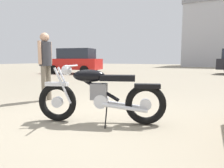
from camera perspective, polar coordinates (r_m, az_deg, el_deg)
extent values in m
plane|color=gray|center=(3.61, -7.21, -9.58)|extent=(80.00, 80.00, 0.00)
torus|color=black|center=(3.51, -14.97, -4.86)|extent=(0.64, 0.33, 0.64)
cylinder|color=silver|center=(3.51, -14.97, -4.86)|extent=(0.20, 0.14, 0.18)
torus|color=black|center=(3.25, 9.35, -5.63)|extent=(0.64, 0.33, 0.64)
cylinder|color=silver|center=(3.25, 9.35, -5.63)|extent=(0.20, 0.14, 0.18)
cube|color=silver|center=(3.46, -15.13, 0.01)|extent=(0.38, 0.25, 0.06)
cube|color=black|center=(3.20, 9.80, -0.57)|extent=(0.42, 0.26, 0.07)
cylinder|color=silver|center=(3.35, -13.61, -0.46)|extent=(0.28, 0.13, 0.58)
cylinder|color=silver|center=(3.48, -12.73, -0.15)|extent=(0.28, 0.13, 0.58)
sphere|color=silver|center=(3.38, -12.54, 3.78)|extent=(0.17, 0.17, 0.17)
cylinder|color=silver|center=(3.35, -11.28, 4.99)|extent=(0.24, 0.59, 0.03)
cylinder|color=black|center=(3.27, -4.42, -0.89)|extent=(0.73, 0.32, 0.47)
ellipsoid|color=black|center=(3.28, -6.44, 2.30)|extent=(0.56, 0.39, 0.20)
cube|color=black|center=(3.20, 1.60, 1.69)|extent=(0.58, 0.38, 0.09)
cube|color=slate|center=(3.27, -3.65, -2.09)|extent=(0.31, 0.26, 0.26)
cylinder|color=silver|center=(3.29, -2.95, -4.68)|extent=(0.28, 0.26, 0.22)
cylinder|color=silver|center=(3.17, 3.56, -6.63)|extent=(0.68, 0.30, 0.14)
cylinder|color=silver|center=(3.36, 3.79, -5.84)|extent=(0.68, 0.30, 0.14)
cylinder|color=black|center=(3.16, -1.67, -8.90)|extent=(0.10, 0.23, 0.33)
cylinder|color=#706656|center=(5.39, -17.24, 0.30)|extent=(0.12, 0.12, 0.86)
cylinder|color=#706656|center=(5.25, -18.48, 0.09)|extent=(0.12, 0.12, 0.86)
cylinder|color=#333338|center=(5.29, -18.14, 7.96)|extent=(0.30, 0.30, 0.58)
cylinder|color=tan|center=(5.44, -16.85, 8.28)|extent=(0.08, 0.08, 0.55)
cylinder|color=tan|center=(5.15, -19.53, 8.27)|extent=(0.08, 0.08, 0.55)
sphere|color=tan|center=(5.31, -18.31, 12.28)|extent=(0.22, 0.22, 0.22)
cylinder|color=black|center=(15.04, -16.11, 3.89)|extent=(0.63, 0.30, 0.60)
cylinder|color=black|center=(16.45, -13.02, 4.21)|extent=(0.63, 0.30, 0.60)
cylinder|color=black|center=(13.89, -7.73, 3.87)|extent=(0.63, 0.30, 0.60)
cylinder|color=black|center=(15.40, -5.21, 4.19)|extent=(0.63, 0.30, 0.60)
cube|color=red|center=(15.14, -10.63, 5.49)|extent=(4.14, 2.35, 0.76)
cube|color=#232833|center=(15.03, -9.83, 8.32)|extent=(2.65, 1.95, 0.72)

